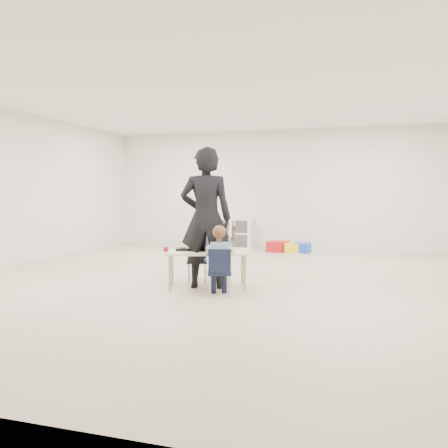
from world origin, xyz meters
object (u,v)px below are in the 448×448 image
(table, at_px, (207,270))
(adult, at_px, (206,218))
(child, at_px, (219,258))
(chair_near, at_px, (219,272))
(cubby_shelf, at_px, (224,233))

(table, distance_m, adult, 0.71)
(table, xyz_separation_m, child, (0.31, -0.42, 0.22))
(chair_near, xyz_separation_m, cubby_shelf, (-1.58, 5.30, 0.04))
(cubby_shelf, bearing_deg, table, -75.32)
(chair_near, height_order, cubby_shelf, cubby_shelf)
(table, distance_m, child, 0.57)
(child, bearing_deg, table, 106.73)
(table, distance_m, cubby_shelf, 5.04)
(table, relative_size, adult, 0.64)
(table, relative_size, cubby_shelf, 0.88)
(child, distance_m, cubby_shelf, 5.53)
(table, height_order, chair_near, chair_near)
(chair_near, xyz_separation_m, child, (0.00, 0.00, 0.18))
(child, height_order, adult, adult)
(chair_near, distance_m, adult, 0.88)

